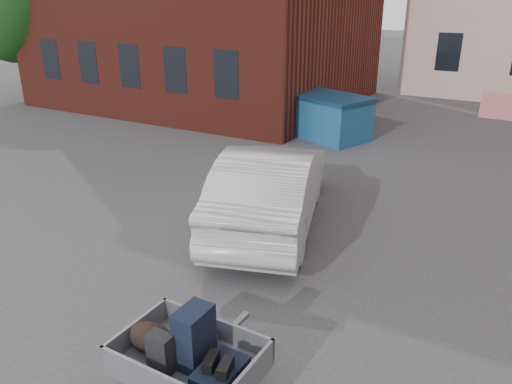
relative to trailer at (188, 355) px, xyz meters
The scene contains 4 objects.
ground 2.01m from the trailer, 109.45° to the left, with size 120.00×120.00×0.00m, color #38383A.
trailer is the anchor object (origin of this frame).
dumpster 11.84m from the trailer, 105.13° to the left, with size 3.68×2.78×1.38m.
silver_car 4.83m from the trailer, 106.35° to the left, with size 1.72×4.93×1.62m, color silver.
Camera 1 is at (3.50, -5.39, 4.40)m, focal length 35.00 mm.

